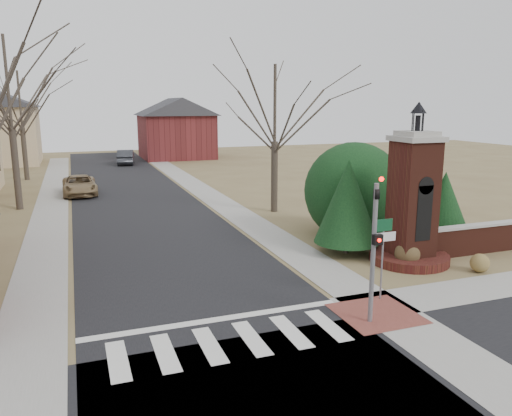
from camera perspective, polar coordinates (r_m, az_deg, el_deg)
name	(u,v)px	position (r m, az deg, el deg)	size (l,w,h in m)	color
ground	(240,356)	(13.49, -1.85, -16.51)	(120.00, 120.00, 0.00)	brown
main_street	(136,201)	(34.09, -13.60, 0.73)	(8.00, 70.00, 0.01)	black
crosswalk_zone	(231,342)	(14.16, -2.90, -15.02)	(8.00, 2.20, 0.02)	silver
stop_bar	(216,320)	(15.46, -4.60, -12.62)	(8.00, 0.35, 0.02)	silver
sidewalk_right_main	(211,196)	(35.03, -5.13, 1.33)	(2.00, 60.00, 0.02)	gray
sidewalk_left	(51,207)	(33.92, -22.35, 0.12)	(2.00, 60.00, 0.02)	gray
curb_apron	(376,314)	(16.25, 13.60, -11.67)	(2.40, 2.40, 0.02)	brown
traffic_signal_pole	(374,239)	(14.80, 13.39, -3.43)	(0.28, 0.41, 4.50)	slate
sign_post	(383,243)	(16.80, 14.32, -3.90)	(0.90, 0.07, 2.75)	slate
brick_gate_monument	(412,211)	(21.07, 17.41, -0.29)	(3.20, 3.20, 6.47)	#4C2016
brick_garden_wall	(495,236)	(24.37, 25.62, -2.95)	(7.50, 0.50, 1.30)	#4C2016
house_distant_right	(176,127)	(60.47, -9.15, 9.15)	(8.80, 8.80, 7.30)	maroon
evergreen_near	(348,201)	(21.67, 10.43, 0.76)	(2.80, 2.80, 4.10)	#473D33
evergreen_mid	(396,186)	(24.40, 15.72, 2.46)	(3.40, 3.40, 4.70)	#473D33
evergreen_far	(444,201)	(24.99, 20.69, 0.71)	(2.40, 2.40, 3.30)	#473D33
evergreen_mass	(354,187)	(24.68, 11.10, 2.32)	(4.80, 4.80, 4.80)	black
bare_tree_1	(7,75)	(33.47, -26.61, 13.46)	(8.40, 8.40, 11.64)	#473D33
bare_tree_2	(19,95)	(46.43, -25.44, 11.54)	(7.35, 7.35, 10.19)	#473D33
bare_tree_3	(275,98)	(29.49, 2.18, 12.43)	(7.00, 7.00, 9.70)	#473D33
pickup_truck	(80,185)	(37.68, -19.52, 2.48)	(2.27, 4.93, 1.37)	olive
distant_car	(126,157)	(55.29, -14.67, 5.67)	(1.64, 4.69, 1.54)	#34373C
dry_shrub_left	(407,254)	(20.94, 16.91, -5.03)	(1.01, 1.01, 1.01)	brown
dry_shrub_right	(480,263)	(21.21, 24.21, -5.75)	(0.73, 0.73, 0.73)	olive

